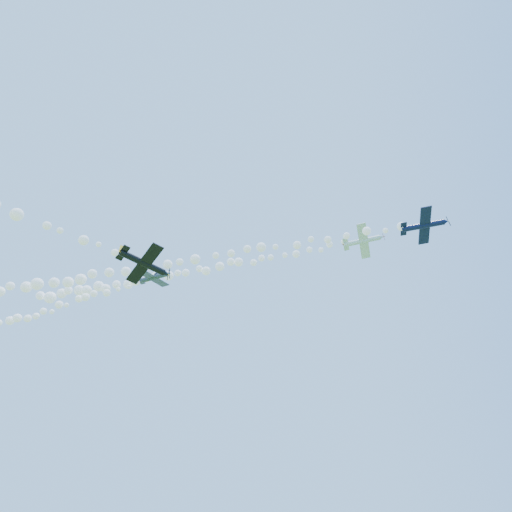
% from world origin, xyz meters
% --- Properties ---
extents(plane_white, '(8.12, 8.34, 2.43)m').
position_xyz_m(plane_white, '(22.50, 6.03, 55.57)').
color(plane_white, white).
extents(smoke_trail_white, '(69.29, 7.94, 3.33)m').
position_xyz_m(smoke_trail_white, '(-14.54, 8.81, 55.25)').
color(smoke_trail_white, white).
extents(plane_navy, '(7.48, 7.77, 1.99)m').
position_xyz_m(plane_navy, '(30.09, -6.77, 46.39)').
color(plane_navy, '#0D123B').
extents(smoke_trail_navy, '(86.59, 5.59, 2.91)m').
position_xyz_m(smoke_trail_navy, '(-15.42, -5.21, 46.17)').
color(smoke_trail_navy, white).
extents(plane_grey, '(7.02, 7.28, 2.31)m').
position_xyz_m(plane_grey, '(-13.65, -4.89, 43.99)').
color(plane_grey, '#333E4B').
extents(plane_black, '(6.20, 6.04, 2.60)m').
position_xyz_m(plane_black, '(-6.78, -20.88, 33.63)').
color(plane_black, black).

